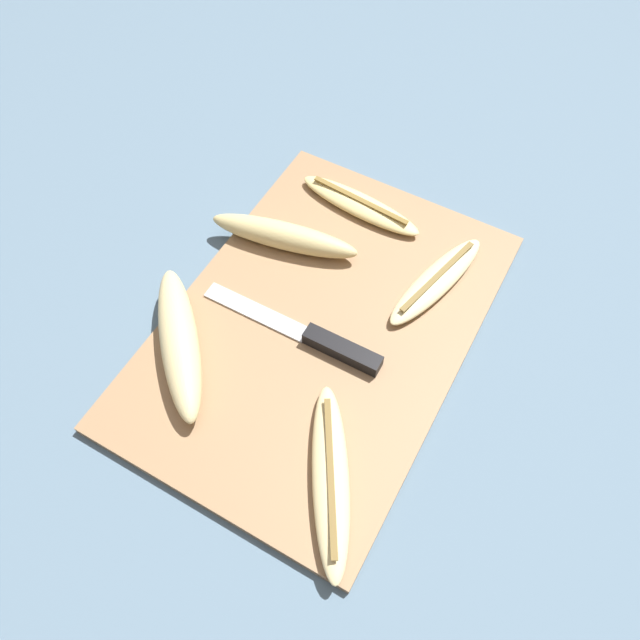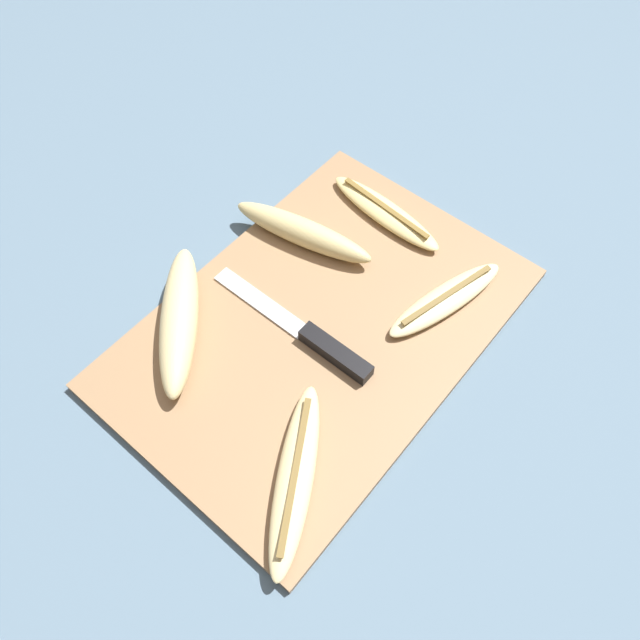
{
  "view_description": "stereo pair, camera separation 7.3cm",
  "coord_description": "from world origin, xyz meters",
  "px_view_note": "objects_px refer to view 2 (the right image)",
  "views": [
    {
      "loc": [
        -0.34,
        -0.19,
        0.64
      ],
      "look_at": [
        0.0,
        0.0,
        0.02
      ],
      "focal_mm": 35.0,
      "sensor_mm": 36.0,
      "label": 1
    },
    {
      "loc": [
        -0.3,
        -0.25,
        0.64
      ],
      "look_at": [
        0.0,
        0.0,
        0.02
      ],
      "focal_mm": 35.0,
      "sensor_mm": 36.0,
      "label": 2
    }
  ],
  "objects_px": {
    "banana_spotted_left": "(303,232)",
    "banana_mellow_near": "(179,319)",
    "knife": "(319,342)",
    "banana_soft_right": "(446,299)",
    "banana_ripe_center": "(295,477)",
    "banana_golden_short": "(385,212)"
  },
  "relations": [
    {
      "from": "banana_golden_short",
      "to": "banana_soft_right",
      "type": "height_order",
      "value": "same"
    },
    {
      "from": "banana_golden_short",
      "to": "banana_soft_right",
      "type": "bearing_deg",
      "value": -114.92
    },
    {
      "from": "banana_soft_right",
      "to": "banana_spotted_left",
      "type": "relative_size",
      "value": 0.9
    },
    {
      "from": "knife",
      "to": "banana_ripe_center",
      "type": "distance_m",
      "value": 0.16
    },
    {
      "from": "banana_ripe_center",
      "to": "banana_spotted_left",
      "type": "xyz_separation_m",
      "value": [
        0.24,
        0.2,
        0.01
      ]
    },
    {
      "from": "banana_spotted_left",
      "to": "banana_mellow_near",
      "type": "distance_m",
      "value": 0.19
    },
    {
      "from": "banana_soft_right",
      "to": "banana_spotted_left",
      "type": "height_order",
      "value": "banana_spotted_left"
    },
    {
      "from": "banana_soft_right",
      "to": "banana_ripe_center",
      "type": "distance_m",
      "value": 0.28
    },
    {
      "from": "banana_ripe_center",
      "to": "banana_mellow_near",
      "type": "relative_size",
      "value": 1.09
    },
    {
      "from": "banana_golden_short",
      "to": "banana_mellow_near",
      "type": "relative_size",
      "value": 1.01
    },
    {
      "from": "knife",
      "to": "banana_spotted_left",
      "type": "distance_m",
      "value": 0.16
    },
    {
      "from": "banana_soft_right",
      "to": "banana_spotted_left",
      "type": "distance_m",
      "value": 0.2
    },
    {
      "from": "knife",
      "to": "banana_soft_right",
      "type": "xyz_separation_m",
      "value": [
        0.14,
        -0.08,
        0.0
      ]
    },
    {
      "from": "banana_mellow_near",
      "to": "banana_soft_right",
      "type": "bearing_deg",
      "value": -43.7
    },
    {
      "from": "banana_golden_short",
      "to": "banana_spotted_left",
      "type": "height_order",
      "value": "banana_spotted_left"
    },
    {
      "from": "banana_mellow_near",
      "to": "banana_spotted_left",
      "type": "bearing_deg",
      "value": -6.66
    },
    {
      "from": "banana_ripe_center",
      "to": "knife",
      "type": "bearing_deg",
      "value": 31.47
    },
    {
      "from": "knife",
      "to": "banana_mellow_near",
      "type": "relative_size",
      "value": 1.3
    },
    {
      "from": "banana_golden_short",
      "to": "banana_soft_right",
      "type": "relative_size",
      "value": 1.02
    },
    {
      "from": "banana_soft_right",
      "to": "banana_mellow_near",
      "type": "relative_size",
      "value": 0.99
    },
    {
      "from": "banana_spotted_left",
      "to": "banana_mellow_near",
      "type": "height_order",
      "value": "banana_mellow_near"
    },
    {
      "from": "banana_golden_short",
      "to": "knife",
      "type": "bearing_deg",
      "value": -163.97
    }
  ]
}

